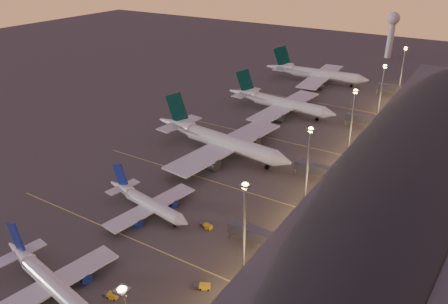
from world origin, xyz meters
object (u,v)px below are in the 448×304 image
at_px(airliner_narrow_north, 147,203).
at_px(radar_tower, 392,27).
at_px(airliner_wide_far, 316,74).
at_px(baggage_tug_b, 111,295).
at_px(baggage_tug_d, 203,286).
at_px(airliner_narrow_south, 46,279).
at_px(airliner_wide_near, 219,140).
at_px(baggage_tug_c, 206,226).
at_px(airliner_wide_mid, 279,103).

xyz_separation_m(airliner_narrow_north, radar_tower, (12.97, 252.00, 18.56)).
height_order(airliner_wide_far, baggage_tug_b, airliner_wide_far).
distance_m(airliner_narrow_north, baggage_tug_d, 38.55).
relative_size(airliner_narrow_south, baggage_tug_d, 8.99).
height_order(airliner_wide_near, radar_tower, radar_tower).
distance_m(radar_tower, baggage_tug_c, 250.23).
height_order(airliner_wide_near, baggage_tug_d, airliner_wide_near).
bearing_deg(airliner_narrow_north, baggage_tug_b, -53.53).
distance_m(airliner_wide_near, baggage_tug_b, 83.31).
bearing_deg(radar_tower, airliner_narrow_north, -92.95).
bearing_deg(radar_tower, airliner_narrow_south, -92.05).
bearing_deg(airliner_wide_far, baggage_tug_b, -85.85).
relative_size(airliner_narrow_north, airliner_wide_far, 0.57).
relative_size(airliner_wide_near, airliner_wide_far, 1.04).
bearing_deg(radar_tower, baggage_tug_b, -89.19).
xyz_separation_m(airliner_wide_far, radar_tower, (21.67, 89.44, 16.64)).
distance_m(airliner_wide_near, airliner_wide_mid, 55.33).
height_order(baggage_tug_b, baggage_tug_d, baggage_tug_d).
bearing_deg(baggage_tug_c, airliner_wide_near, 126.28).
bearing_deg(baggage_tug_d, airliner_wide_far, 76.67).
bearing_deg(airliner_narrow_south, baggage_tug_d, 42.63).
bearing_deg(radar_tower, baggage_tug_d, -85.62).
distance_m(airliner_wide_mid, baggage_tug_d, 127.69).
distance_m(airliner_narrow_south, airliner_wide_far, 201.64).
distance_m(airliner_wide_far, radar_tower, 93.52).
height_order(radar_tower, baggage_tug_d, radar_tower).
bearing_deg(baggage_tug_d, baggage_tug_b, -166.58).
height_order(airliner_narrow_south, baggage_tug_c, airliner_narrow_south).
bearing_deg(baggage_tug_c, baggage_tug_b, -87.43).
relative_size(airliner_wide_mid, radar_tower, 1.83).
height_order(airliner_narrow_south, radar_tower, radar_tower).
bearing_deg(baggage_tug_d, airliner_wide_near, 93.07).
bearing_deg(airliner_narrow_south, airliner_wide_mid, 102.38).
bearing_deg(airliner_narrow_south, baggage_tug_b, 33.10).
distance_m(airliner_wide_far, baggage_tug_b, 196.78).
relative_size(airliner_narrow_north, baggage_tug_c, 8.79).
xyz_separation_m(airliner_narrow_north, baggage_tug_b, (17.00, -32.48, -2.80)).
height_order(airliner_wide_far, radar_tower, radar_tower).
relative_size(airliner_wide_near, baggage_tug_d, 15.61).
bearing_deg(airliner_narrow_south, baggage_tug_c, 76.44).
height_order(airliner_wide_mid, baggage_tug_b, airliner_wide_mid).
xyz_separation_m(airliner_wide_mid, baggage_tug_b, (21.33, -135.79, -4.38)).
relative_size(airliner_narrow_north, airliner_wide_near, 0.55).
bearing_deg(airliner_narrow_north, baggage_tug_d, -19.96).
bearing_deg(baggage_tug_b, airliner_wide_near, 94.07).
distance_m(airliner_narrow_south, baggage_tug_b, 16.04).
height_order(airliner_narrow_north, airliner_wide_far, airliner_wide_far).
bearing_deg(baggage_tug_c, radar_tower, 99.64).
height_order(airliner_narrow_north, radar_tower, radar_tower).
bearing_deg(baggage_tug_d, airliner_narrow_north, 124.70).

